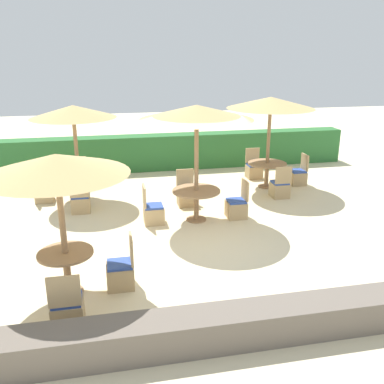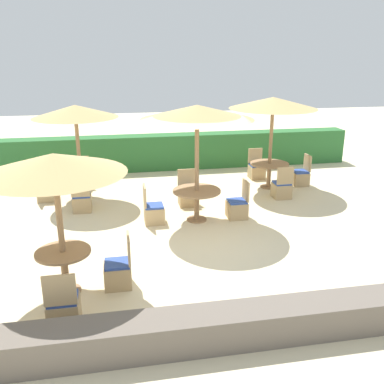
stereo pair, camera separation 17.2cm
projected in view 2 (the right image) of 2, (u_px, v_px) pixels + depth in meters
The scene contains 22 objects.
ground_plane at pixel (197, 240), 9.22m from camera, with size 40.00×40.00×0.00m, color beige.
hedge_row at pixel (163, 152), 14.61m from camera, with size 13.00×0.70×1.18m, color #2D6B33.
stone_border at pixel (244, 325), 5.96m from camera, with size 10.00×0.56×0.50m, color #6B6056.
parasol_back_right at pixel (273, 103), 12.00m from camera, with size 2.49×2.49×2.65m.
round_table_back_right at pixel (269, 168), 12.59m from camera, with size 1.14×1.14×0.74m.
patio_chair_back_right_north at pixel (256, 170), 13.61m from camera, with size 0.46×0.46×0.93m.
patio_chair_back_right_east at pixel (300, 177), 12.91m from camera, with size 0.46×0.46×0.93m.
patio_chair_back_right_south at pixel (282, 189), 11.79m from camera, with size 0.46×0.46×0.93m.
parasol_back_left at pixel (75, 112), 11.03m from camera, with size 2.22×2.22×2.56m.
round_table_back_left at pixel (81, 179), 11.61m from camera, with size 1.05×1.05×0.71m.
patio_chair_back_left_north at pixel (82, 180), 12.60m from camera, with size 0.46×0.46×0.93m.
patio_chair_back_left_west at pixel (46, 191), 11.58m from camera, with size 0.46×0.46×0.93m.
patio_chair_back_left_south at pixel (82, 201), 10.80m from camera, with size 0.46×0.46×0.93m.
parasol_center at pixel (197, 113), 9.50m from camera, with size 2.57×2.57×2.75m.
round_table_center at pixel (197, 196), 10.12m from camera, with size 1.14×1.14×0.76m.
patio_chair_center_east at pixel (238, 207), 10.39m from camera, with size 0.46×0.46×0.93m.
patio_chair_center_west at pixel (153, 212), 10.08m from camera, with size 0.46×0.46×0.93m.
patio_chair_center_north at pixel (188, 195), 11.24m from camera, with size 0.46×0.46×0.93m.
parasol_front_left at pixel (54, 164), 6.55m from camera, with size 2.25×2.25×2.40m.
round_table_front_left at pixel (64, 262), 7.08m from camera, with size 0.91×0.91×0.76m.
patio_chair_front_left_east at pixel (119, 272), 7.37m from camera, with size 0.46×0.46×0.93m.
patio_chair_front_left_south at pixel (64, 309), 6.31m from camera, with size 0.46×0.46×0.93m.
Camera 2 is at (-1.64, -8.25, 3.90)m, focal length 40.00 mm.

